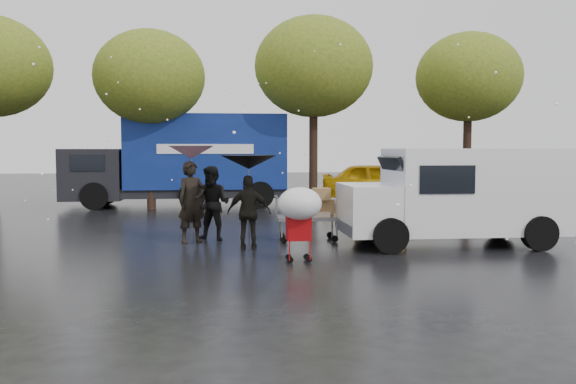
{
  "coord_description": "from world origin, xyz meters",
  "views": [
    {
      "loc": [
        -0.94,
        -12.65,
        2.18
      ],
      "look_at": [
        0.55,
        1.0,
        1.22
      ],
      "focal_mm": 38.0,
      "sensor_mm": 36.0,
      "label": 1
    }
  ],
  "objects": [
    {
      "name": "person_black",
      "position": [
        -0.35,
        0.58,
        0.81
      ],
      "size": [
        0.98,
        0.49,
        1.62
      ],
      "primitive_type": "imported",
      "rotation": [
        0.0,
        0.0,
        3.04
      ],
      "color": "black",
      "rests_on": "ground"
    },
    {
      "name": "person_pink",
      "position": [
        -1.64,
        1.68,
        0.95
      ],
      "size": [
        0.83,
        0.74,
        1.91
      ],
      "primitive_type": "imported",
      "rotation": [
        0.0,
        0.0,
        0.52
      ],
      "color": "black",
      "rests_on": "ground"
    },
    {
      "name": "box_ground_near",
      "position": [
        2.79,
        0.16,
        0.22
      ],
      "size": [
        0.6,
        0.56,
        0.44
      ],
      "primitive_type": "cube",
      "rotation": [
        0.0,
        0.0,
        -0.43
      ],
      "color": "brown",
      "rests_on": "ground"
    },
    {
      "name": "ground",
      "position": [
        0.0,
        0.0,
        0.0
      ],
      "size": [
        90.0,
        90.0,
        0.0
      ],
      "primitive_type": "plane",
      "color": "black",
      "rests_on": "ground"
    },
    {
      "name": "vendor_cart",
      "position": [
        1.18,
        1.66,
        0.73
      ],
      "size": [
        1.52,
        0.8,
        1.27
      ],
      "color": "slate",
      "rests_on": "ground"
    },
    {
      "name": "person_middle",
      "position": [
        -1.15,
        1.95,
        0.89
      ],
      "size": [
        1.06,
        0.96,
        1.78
      ],
      "primitive_type": "imported",
      "rotation": [
        0.0,
        0.0,
        -0.4
      ],
      "color": "black",
      "rests_on": "ground"
    },
    {
      "name": "shopping_cart",
      "position": [
        0.54,
        -1.15,
        1.06
      ],
      "size": [
        0.84,
        0.84,
        1.46
      ],
      "color": "#A2090C",
      "rests_on": "ground"
    },
    {
      "name": "umbrella_pink",
      "position": [
        -1.64,
        1.68,
        2.11
      ],
      "size": [
        1.06,
        1.06,
        2.27
      ],
      "color": "#4C4C4C",
      "rests_on": "ground"
    },
    {
      "name": "umbrella_black",
      "position": [
        -0.35,
        0.58,
        1.9
      ],
      "size": [
        1.23,
        1.23,
        2.05
      ],
      "color": "#4C4C4C",
      "rests_on": "ground"
    },
    {
      "name": "blue_truck",
      "position": [
        -2.34,
        11.01,
        1.76
      ],
      "size": [
        8.3,
        2.6,
        3.5
      ],
      "color": "navy",
      "rests_on": "ground"
    },
    {
      "name": "yellow_taxi",
      "position": [
        5.61,
        12.18,
        0.82
      ],
      "size": [
        5.14,
        2.97,
        1.65
      ],
      "primitive_type": "imported",
      "rotation": [
        0.0,
        0.0,
        1.35
      ],
      "color": "#DFA70B",
      "rests_on": "ground"
    },
    {
      "name": "tree_row",
      "position": [
        -0.47,
        10.0,
        5.02
      ],
      "size": [
        21.6,
        4.4,
        7.12
      ],
      "color": "black",
      "rests_on": "ground"
    },
    {
      "name": "box_ground_far",
      "position": [
        2.67,
        2.2,
        0.18
      ],
      "size": [
        0.55,
        0.5,
        0.36
      ],
      "primitive_type": "cube",
      "rotation": [
        0.0,
        0.0,
        0.36
      ],
      "color": "brown",
      "rests_on": "ground"
    },
    {
      "name": "white_van",
      "position": [
        4.38,
        0.64,
        1.16
      ],
      "size": [
        4.91,
        2.18,
        2.2
      ],
      "color": "white",
      "rests_on": "ground"
    }
  ]
}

